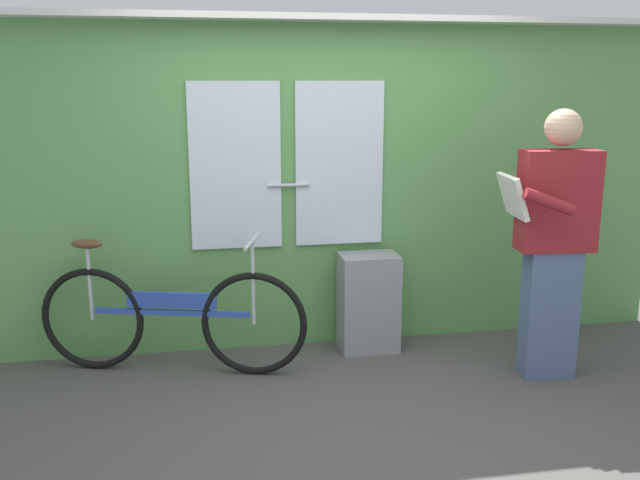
# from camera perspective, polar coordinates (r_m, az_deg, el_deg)

# --- Properties ---
(ground_plane) EXTENTS (6.05, 3.96, 0.04)m
(ground_plane) POSITION_cam_1_polar(r_m,az_deg,el_deg) (4.05, 2.73, -14.28)
(ground_plane) COLOR #474442
(train_door_wall) EXTENTS (5.05, 0.28, 2.23)m
(train_door_wall) POSITION_cam_1_polar(r_m,az_deg,el_deg) (4.80, -0.37, 4.95)
(train_door_wall) COLOR #56934C
(train_door_wall) RESTS_ON ground_plane
(bicycle_near_door) EXTENTS (1.67, 0.60, 0.88)m
(bicycle_near_door) POSITION_cam_1_polar(r_m,az_deg,el_deg) (4.56, -12.00, -6.18)
(bicycle_near_door) COLOR black
(bicycle_near_door) RESTS_ON ground_plane
(passenger_reading_newspaper) EXTENTS (0.59, 0.51, 1.66)m
(passenger_reading_newspaper) POSITION_cam_1_polar(r_m,az_deg,el_deg) (4.50, 18.39, 0.04)
(passenger_reading_newspaper) COLOR slate
(passenger_reading_newspaper) RESTS_ON ground_plane
(trash_bin_by_wall) EXTENTS (0.39, 0.28, 0.67)m
(trash_bin_by_wall) POSITION_cam_1_polar(r_m,az_deg,el_deg) (4.85, 3.95, -5.06)
(trash_bin_by_wall) COLOR gray
(trash_bin_by_wall) RESTS_ON ground_plane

